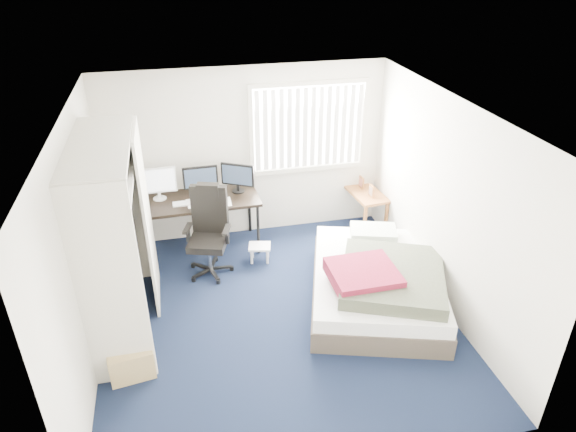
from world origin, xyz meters
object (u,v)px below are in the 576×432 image
at_px(desk, 199,197).
at_px(office_chair, 209,240).
at_px(bed, 377,282).
at_px(nightstand, 365,195).

relative_size(desk, office_chair, 1.36).
distance_m(desk, bed, 2.69).
bearing_deg(bed, office_chair, 149.07).
relative_size(nightstand, bed, 0.38).
height_order(nightstand, bed, nightstand).
height_order(desk, nightstand, desk).
relative_size(desk, nightstand, 1.83).
height_order(desk, bed, desk).
bearing_deg(nightstand, desk, -177.83).
bearing_deg(bed, nightstand, 74.71).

